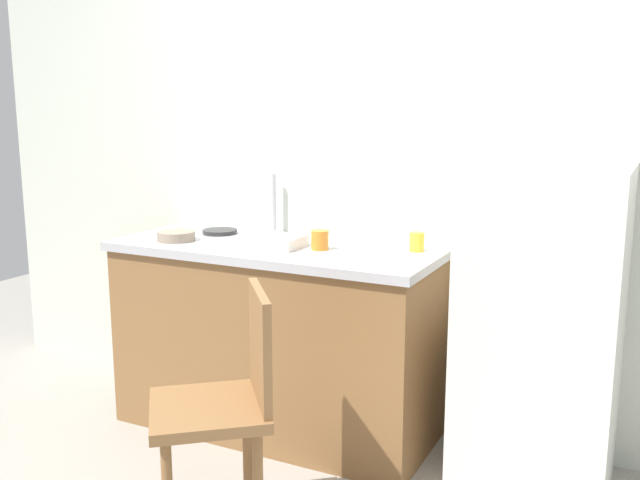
% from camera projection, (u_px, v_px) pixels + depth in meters
% --- Properties ---
extents(back_wall, '(4.80, 0.10, 2.40)m').
position_uv_depth(back_wall, '(394.00, 173.00, 3.28)').
color(back_wall, silver).
rests_on(back_wall, ground_plane).
extents(cabinet_base, '(1.47, 0.60, 0.85)m').
position_uv_depth(cabinet_base, '(277.00, 341.00, 3.32)').
color(cabinet_base, olive).
rests_on(cabinet_base, ground_plane).
extents(countertop, '(1.51, 0.64, 0.04)m').
position_uv_depth(countertop, '(276.00, 249.00, 3.23)').
color(countertop, '#B7B7BC').
rests_on(countertop, cabinet_base).
extents(faucet, '(0.02, 0.02, 0.29)m').
position_uv_depth(faucet, '(274.00, 204.00, 3.49)').
color(faucet, '#B7B7BC').
rests_on(faucet, countertop).
extents(refrigerator, '(0.58, 0.59, 1.29)m').
position_uv_depth(refrigerator, '(541.00, 331.00, 2.76)').
color(refrigerator, silver).
rests_on(refrigerator, ground_plane).
extents(chair, '(0.56, 0.56, 0.89)m').
position_uv_depth(chair, '(226.00, 400.00, 2.47)').
color(chair, olive).
rests_on(chair, ground_plane).
extents(dish_tray, '(0.28, 0.20, 0.05)m').
position_uv_depth(dish_tray, '(272.00, 241.00, 3.18)').
color(dish_tray, white).
rests_on(dish_tray, countertop).
extents(terracotta_bowl, '(0.18, 0.18, 0.04)m').
position_uv_depth(terracotta_bowl, '(176.00, 236.00, 3.32)').
color(terracotta_bowl, gray).
rests_on(terracotta_bowl, countertop).
extents(hotplate, '(0.17, 0.17, 0.02)m').
position_uv_depth(hotplate, '(220.00, 232.00, 3.49)').
color(hotplate, '#2D2D2D').
rests_on(hotplate, countertop).
extents(cup_yellow, '(0.06, 0.06, 0.08)m').
position_uv_depth(cup_yellow, '(417.00, 242.00, 3.07)').
color(cup_yellow, yellow).
rests_on(cup_yellow, countertop).
extents(cup_orange, '(0.08, 0.08, 0.08)m').
position_uv_depth(cup_orange, '(320.00, 240.00, 3.11)').
color(cup_orange, orange).
rests_on(cup_orange, countertop).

